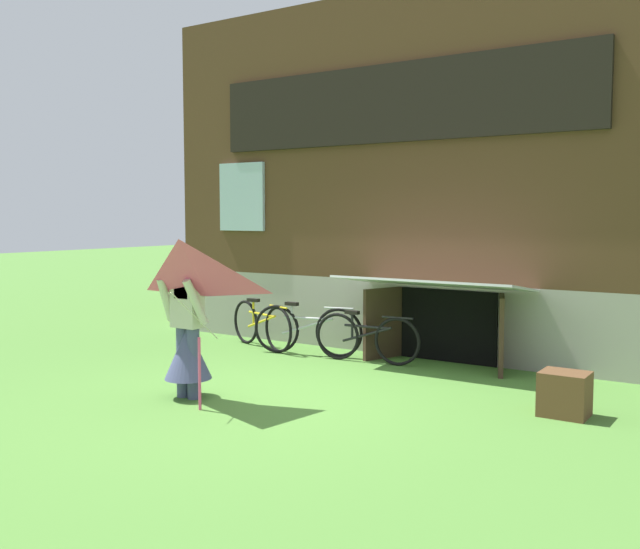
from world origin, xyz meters
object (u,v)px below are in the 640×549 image
bicycle_silver (307,330)px  bicycle_black (367,338)px  wooden_crate (565,394)px  kite (179,287)px  person (187,339)px  bicycle_yellow (261,325)px

bicycle_silver → bicycle_black: bearing=-12.7°
bicycle_silver → wooden_crate: bearing=-29.7°
bicycle_black → bicycle_silver: bicycle_silver is taller
kite → wooden_crate: kite is taller
person → bicycle_black: 2.84m
wooden_crate → bicycle_yellow: bearing=165.7°
bicycle_silver → wooden_crate: bicycle_silver is taller
kite → bicycle_yellow: bearing=115.8°
wooden_crate → kite: bearing=-146.1°
person → wooden_crate: (3.66, 1.56, -0.43)m
person → bicycle_yellow: person is taller
bicycle_black → wooden_crate: 3.18m
person → kite: kite is taller
kite → wooden_crate: size_ratio=3.53×
bicycle_black → bicycle_silver: size_ratio=0.94×
person → kite: 0.99m
bicycle_black → person: bearing=-110.6°
bicycle_black → bicycle_yellow: 1.87m
person → bicycle_black: size_ratio=1.01×
bicycle_yellow → wooden_crate: size_ratio=3.29×
bicycle_black → wooden_crate: (2.96, -1.17, -0.12)m
bicycle_black → kite: bearing=-100.2°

